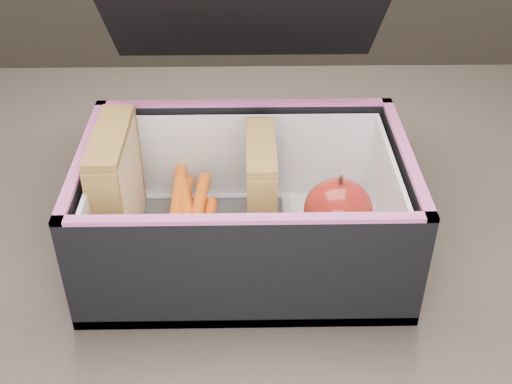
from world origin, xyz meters
The scene contains 8 objects.
kitchen_table centered at (0.00, 0.00, 0.66)m, with size 1.20×0.80×0.75m.
lunch_bag centered at (-0.02, -0.02, 0.81)m, with size 0.29×0.32×0.25m.
plastic_tub centered at (-0.07, -0.02, 0.80)m, with size 0.18×0.13×0.07m, color white, non-canonical shape.
sandwich_left centered at (-0.13, -0.02, 0.82)m, with size 0.03×0.10×0.11m.
sandwich_right centered at (0.00, -0.02, 0.82)m, with size 0.03×0.09×0.10m.
carrot_sticks centered at (-0.07, -0.02, 0.78)m, with size 0.05×0.16×0.03m.
paper_napkin centered at (0.07, -0.02, 0.77)m, with size 0.08×0.09×0.01m, color white.
red_apple centered at (0.07, -0.03, 0.80)m, with size 0.07×0.07×0.07m.
Camera 1 is at (-0.02, -0.50, 1.16)m, focal length 45.00 mm.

